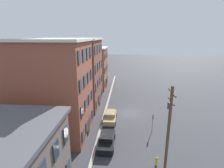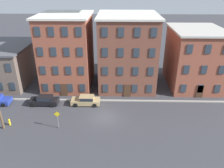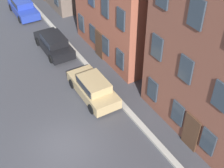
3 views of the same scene
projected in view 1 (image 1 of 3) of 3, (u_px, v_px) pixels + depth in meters
The scene contains 10 objects.
ground_plane at pixel (131, 113), 30.10m from camera, with size 200.00×200.00×0.00m, color #38383D.
kerb_strip at pixel (105, 112), 30.41m from camera, with size 56.00×0.36×0.16m, color #9E998E.
apartment_midblock at pixel (50, 88), 22.52m from camera, with size 8.61×10.04×12.51m.
apartment_far at pixel (71, 72), 32.55m from camera, with size 10.00×10.85×12.47m.
apartment_annex at pixel (85, 68), 44.19m from camera, with size 8.65×10.98×10.15m.
car_black at pixel (107, 140), 21.03m from camera, with size 4.40×1.92×1.43m.
car_tan at pixel (110, 116), 27.23m from camera, with size 4.40×1.92×1.43m.
caution_sign at pixel (153, 120), 23.82m from camera, with size 0.85×0.08×2.62m.
utility_pole at pixel (169, 125), 16.13m from camera, with size 2.40×0.44×8.64m.
fire_hydrant at pixel (157, 161), 17.76m from camera, with size 0.24×0.34×0.96m.
Camera 1 is at (-27.87, 1.15, 12.80)m, focal length 28.00 mm.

